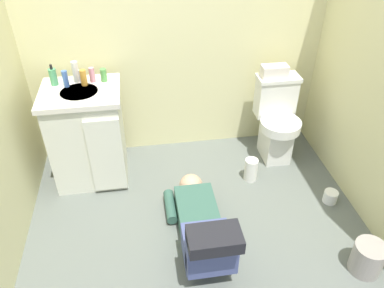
{
  "coord_description": "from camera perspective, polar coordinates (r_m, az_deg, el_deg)",
  "views": [
    {
      "loc": [
        -0.34,
        -2.02,
        2.16
      ],
      "look_at": [
        0.02,
        0.31,
        0.45
      ],
      "focal_mm": 35.5,
      "sensor_mm": 36.0,
      "label": 1
    }
  ],
  "objects": [
    {
      "name": "ground_plane",
      "position": [
        3.0,
        0.53,
        -10.79
      ],
      "size": [
        2.99,
        2.92,
        0.04
      ],
      "primitive_type": "cube",
      "color": "#5E655F"
    },
    {
      "name": "wall_back",
      "position": [
        3.19,
        -2.41,
        18.38
      ],
      "size": [
        2.65,
        0.08,
        2.4
      ],
      "primitive_type": "cube",
      "color": "beige",
      "rests_on": "ground_plane"
    },
    {
      "name": "toilet",
      "position": [
        3.43,
        12.57,
        3.5
      ],
      "size": [
        0.36,
        0.46,
        0.75
      ],
      "color": "silver",
      "rests_on": "ground_plane"
    },
    {
      "name": "vanity_cabinet",
      "position": [
        3.19,
        -15.33,
        1.36
      ],
      "size": [
        0.6,
        0.53,
        0.82
      ],
      "color": "silver",
      "rests_on": "ground_plane"
    },
    {
      "name": "faucet",
      "position": [
        3.1,
        -16.54,
        9.77
      ],
      "size": [
        0.02,
        0.02,
        0.1
      ],
      "primitive_type": "cylinder",
      "color": "silver",
      "rests_on": "vanity_cabinet"
    },
    {
      "name": "person_plumber",
      "position": [
        2.66,
        1.5,
        -12.28
      ],
      "size": [
        0.39,
        1.06,
        0.52
      ],
      "color": "#33594C",
      "rests_on": "ground_plane"
    },
    {
      "name": "tissue_box",
      "position": [
        3.29,
        12.28,
        10.65
      ],
      "size": [
        0.22,
        0.11,
        0.1
      ],
      "primitive_type": "cube",
      "color": "silver",
      "rests_on": "toilet"
    },
    {
      "name": "soap_dispenser",
      "position": [
        3.1,
        -20.12,
        9.48
      ],
      "size": [
        0.06,
        0.06,
        0.17
      ],
      "color": "#4B9C65",
      "rests_on": "vanity_cabinet"
    },
    {
      "name": "bottle_blue",
      "position": [
        3.05,
        -18.48,
        9.28
      ],
      "size": [
        0.04,
        0.04,
        0.13
      ],
      "primitive_type": "cylinder",
      "color": "#4369B3",
      "rests_on": "vanity_cabinet"
    },
    {
      "name": "bottle_white",
      "position": [
        3.09,
        -17.07,
        10.31
      ],
      "size": [
        0.05,
        0.05,
        0.17
      ],
      "primitive_type": "cylinder",
      "color": "silver",
      "rests_on": "vanity_cabinet"
    },
    {
      "name": "bottle_amber",
      "position": [
        3.03,
        -15.99,
        9.57
      ],
      "size": [
        0.05,
        0.05,
        0.12
      ],
      "primitive_type": "cylinder",
      "color": "gold",
      "rests_on": "vanity_cabinet"
    },
    {
      "name": "bottle_pink",
      "position": [
        3.07,
        -14.78,
        10.02
      ],
      "size": [
        0.04,
        0.04,
        0.12
      ],
      "primitive_type": "cylinder",
      "color": "pink",
      "rests_on": "vanity_cabinet"
    },
    {
      "name": "bottle_green",
      "position": [
        3.06,
        -13.13,
        10.05
      ],
      "size": [
        0.05,
        0.05,
        0.1
      ],
      "primitive_type": "cylinder",
      "color": "#51994A",
      "rests_on": "vanity_cabinet"
    },
    {
      "name": "trash_can",
      "position": [
        2.82,
        24.85,
        -15.28
      ],
      "size": [
        0.21,
        0.21,
        0.23
      ],
      "primitive_type": "cylinder",
      "color": "gray",
      "rests_on": "ground_plane"
    },
    {
      "name": "paper_towel_roll",
      "position": [
        3.25,
        8.84,
        -3.83
      ],
      "size": [
        0.11,
        0.11,
        0.21
      ],
      "primitive_type": "cylinder",
      "color": "white",
      "rests_on": "ground_plane"
    },
    {
      "name": "toilet_paper_roll",
      "position": [
        3.24,
        20.07,
        -7.44
      ],
      "size": [
        0.11,
        0.11,
        0.1
      ],
      "primitive_type": "cylinder",
      "color": "white",
      "rests_on": "ground_plane"
    }
  ]
}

